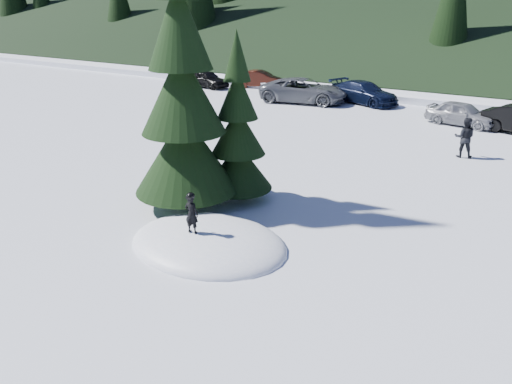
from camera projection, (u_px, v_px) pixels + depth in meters
The scene contains 11 objects.
ground at pixel (209, 245), 13.41m from camera, with size 200.00×200.00×0.00m, color white.
snow_mound at pixel (209, 245), 13.41m from camera, with size 4.48×3.52×0.96m, color white.
spruce_tall at pixel (183, 103), 14.73m from camera, with size 3.20×3.20×8.60m.
spruce_short at pixel (238, 137), 15.77m from camera, with size 2.20×2.20×5.37m.
child_skier at pixel (192, 214), 12.84m from camera, with size 0.38×0.25×1.04m, color black.
adult_0 at pixel (464, 138), 20.59m from camera, with size 0.81×0.63×1.67m, color black.
car_0 at pixel (207, 79), 37.15m from camera, with size 1.48×3.68×1.25m, color black.
car_1 at pixel (261, 79), 37.04m from camera, with size 1.33×3.80×1.25m, color black.
car_2 at pixel (304, 90), 31.67m from camera, with size 2.54×5.51×1.53m, color #52555A.
car_3 at pixel (364, 93), 31.40m from camera, with size 1.91×4.70×1.37m, color black.
car_4 at pixel (462, 114), 25.92m from camera, with size 1.47×3.65×1.24m, color gray.
Camera 1 is at (7.51, -9.43, 6.17)m, focal length 35.00 mm.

